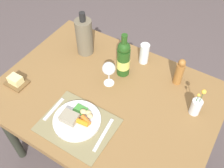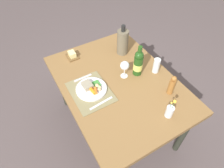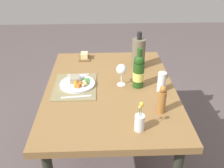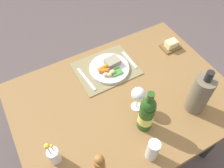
{
  "view_description": "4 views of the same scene",
  "coord_description": "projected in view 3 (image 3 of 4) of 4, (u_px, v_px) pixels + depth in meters",
  "views": [
    {
      "loc": [
        0.53,
        -0.8,
        1.93
      ],
      "look_at": [
        0.01,
        0.05,
        0.78
      ],
      "focal_mm": 41.51,
      "sensor_mm": 36.0,
      "label": 1
    },
    {
      "loc": [
        0.97,
        -0.63,
        2.0
      ],
      "look_at": [
        0.03,
        -0.08,
        0.77
      ],
      "focal_mm": 31.34,
      "sensor_mm": 36.0,
      "label": 2
    },
    {
      "loc": [
        1.63,
        -0.05,
        1.7
      ],
      "look_at": [
        0.08,
        0.01,
        0.8
      ],
      "focal_mm": 41.03,
      "sensor_mm": 36.0,
      "label": 3
    },
    {
      "loc": [
        0.44,
        0.65,
        1.88
      ],
      "look_at": [
        0.03,
        -0.1,
        0.78
      ],
      "focal_mm": 37.27,
      "sensor_mm": 36.0,
      "label": 4
    }
  ],
  "objects": [
    {
      "name": "knife",
      "position": [
        76.0,
        97.0,
        1.77
      ],
      "size": [
        0.04,
        0.21,
        0.0
      ],
      "primitive_type": "cube",
      "rotation": [
        0.0,
        0.0,
        0.1
      ],
      "color": "silver",
      "rests_on": "placemat"
    },
    {
      "name": "butter_dish",
      "position": [
        84.0,
        56.0,
        2.32
      ],
      "size": [
        0.13,
        0.1,
        0.06
      ],
      "color": "brown",
      "rests_on": "dining_table"
    },
    {
      "name": "dinner_plate",
      "position": [
        78.0,
        83.0,
        1.91
      ],
      "size": [
        0.26,
        0.26,
        0.05
      ],
      "color": "silver",
      "rests_on": "placemat"
    },
    {
      "name": "water_tumbler",
      "position": [
        161.0,
        83.0,
        1.83
      ],
      "size": [
        0.06,
        0.06,
        0.14
      ],
      "color": "silver",
      "rests_on": "dining_table"
    },
    {
      "name": "cooler_bottle",
      "position": [
        138.0,
        53.0,
        2.12
      ],
      "size": [
        0.11,
        0.11,
        0.31
      ],
      "color": "#685E49",
      "rests_on": "dining_table"
    },
    {
      "name": "ground_plane",
      "position": [
        111.0,
        158.0,
        2.26
      ],
      "size": [
        8.0,
        8.0,
        0.0
      ],
      "primitive_type": "plane",
      "color": "#564A4A"
    },
    {
      "name": "placemat",
      "position": [
        75.0,
        86.0,
        1.9
      ],
      "size": [
        0.39,
        0.31,
        0.01
      ],
      "primitive_type": "cube",
      "color": "olive",
      "rests_on": "dining_table"
    },
    {
      "name": "wine_bottle",
      "position": [
        139.0,
        71.0,
        1.85
      ],
      "size": [
        0.08,
        0.08,
        0.3
      ],
      "color": "#214B17",
      "rests_on": "dining_table"
    },
    {
      "name": "fork",
      "position": [
        78.0,
        75.0,
        2.05
      ],
      "size": [
        0.02,
        0.17,
        0.0
      ],
      "primitive_type": "cube",
      "rotation": [
        0.0,
        0.0,
        0.03
      ],
      "color": "silver",
      "rests_on": "placemat"
    },
    {
      "name": "flower_vase",
      "position": [
        140.0,
        122.0,
        1.45
      ],
      "size": [
        0.06,
        0.06,
        0.2
      ],
      "color": "silver",
      "rests_on": "dining_table"
    },
    {
      "name": "dining_table",
      "position": [
        110.0,
        96.0,
        1.94
      ],
      "size": [
        1.3,
        0.95,
        0.73
      ],
      "color": "olive",
      "rests_on": "ground_plane"
    },
    {
      "name": "wine_glass",
      "position": [
        122.0,
        70.0,
        1.87
      ],
      "size": [
        0.08,
        0.08,
        0.17
      ],
      "color": "white",
      "rests_on": "dining_table"
    },
    {
      "name": "pepper_mill",
      "position": [
        162.0,
        100.0,
        1.59
      ],
      "size": [
        0.05,
        0.05,
        0.19
      ],
      "color": "#9C642C",
      "rests_on": "dining_table"
    }
  ]
}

